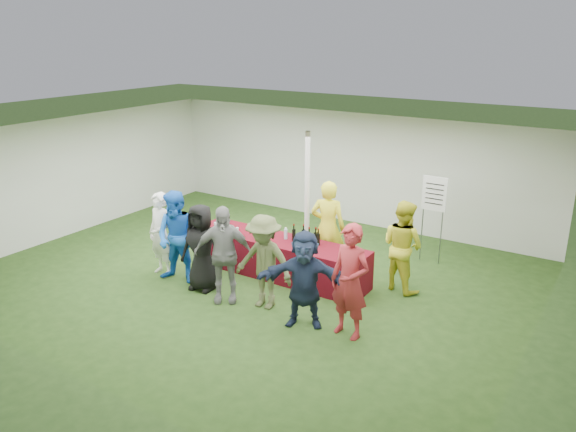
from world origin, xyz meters
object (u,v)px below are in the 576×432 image
Objects in this scene: staff_back at (403,246)px; customer_5 at (304,279)px; customer_2 at (201,247)px; customer_6 at (350,282)px; customer_3 at (223,254)px; customer_1 at (178,238)px; customer_4 at (264,262)px; dump_bucket at (352,256)px; customer_0 at (161,234)px; staff_pourer at (328,227)px; serving_table at (279,257)px; wine_list_sign at (434,200)px.

staff_back is 1.06× the size of customer_5.
customer_2 is 3.01m from customer_6.
customer_6 is at bearing -29.99° from customer_3.
customer_1 reaches higher than customer_2.
customer_4 is at bearing -8.95° from customer_1.
customer_0 reaches higher than dump_bucket.
staff_pourer is 1.02× the size of customer_6.
dump_bucket is 0.14× the size of customer_1.
customer_0 is 1.09m from customer_2.
staff_back is (2.20, 0.71, 0.47)m from serving_table.
customer_0 is (-4.17, -3.41, -0.49)m from wine_list_sign.
staff_pourer is (0.70, 0.65, 0.55)m from serving_table.
customer_2 reaches higher than dump_bucket.
customer_6 reaches higher than customer_2.
customer_1 reaches higher than dump_bucket.
customer_6 is (3.59, -0.06, 0.03)m from customer_1.
customer_1 is 1.22m from customer_3.
customer_6 is at bearing 8.50° from customer_0.
customer_0 is at bearing 19.89° from staff_pourer.
customer_2 is at bearing -10.24° from customer_1.
customer_5 is (-0.83, -3.63, -0.52)m from wine_list_sign.
wine_list_sign reaches higher than customer_3.
staff_back is 2.57m from customer_4.
customer_0 is at bearing -165.25° from dump_bucket.
wine_list_sign is 1.09× the size of customer_0.
customer_3 is (-2.45, -3.64, -0.45)m from wine_list_sign.
wine_list_sign is at bearing 49.51° from customer_0.
dump_bucket is 2.57m from wine_list_sign.
customer_1 is (0.51, -0.06, 0.06)m from customer_0.
dump_bucket is at bearing 53.53° from customer_5.
staff_back is 2.00m from customer_6.
serving_table is at bearing 28.27° from staff_pourer.
serving_table is at bearing 48.56° from customer_2.
wine_list_sign is 2.24m from staff_pourer.
serving_table is 14.38× the size of dump_bucket.
staff_pourer is at bearing 43.79° from customer_2.
staff_back reaches higher than customer_0.
customer_6 reaches higher than serving_table.
customer_2 is 0.89× the size of customer_6.
wine_list_sign is 1.13× the size of customer_5.
staff_back is at bearing 25.83° from customer_2.
customer_3 is (-1.89, -1.18, 0.03)m from dump_bucket.
dump_bucket is 0.14× the size of customer_3.
staff_pourer is at bearing 85.07° from customer_5.
customer_6 reaches higher than customer_1.
staff_pourer reaches higher than customer_3.
wine_list_sign is at bearing 97.20° from customer_6.
serving_table is 2.23× the size of customer_2.
customer_0 reaches higher than serving_table.
dump_bucket is 0.13× the size of staff_pourer.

